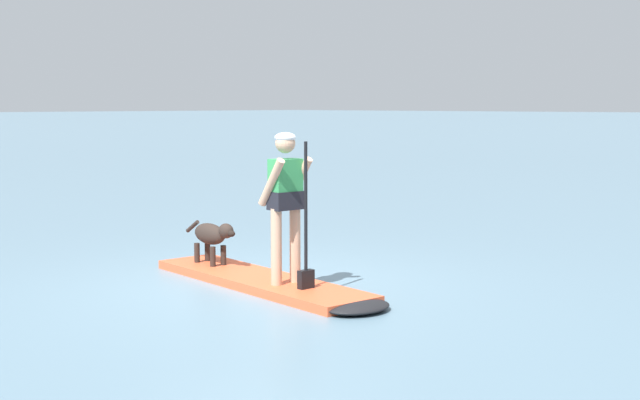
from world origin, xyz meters
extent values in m
plane|color=slate|center=(0.00, 0.00, 0.00)|extent=(400.00, 400.00, 0.00)
cube|color=#E55933|center=(0.00, 0.00, 0.05)|extent=(3.35, 1.15, 0.10)
ellipsoid|color=black|center=(1.63, -0.19, 0.05)|extent=(0.64, 0.79, 0.10)
cylinder|color=tan|center=(0.50, 0.07, 0.52)|extent=(0.12, 0.12, 0.84)
cylinder|color=tan|center=(0.47, -0.19, 0.52)|extent=(0.12, 0.12, 0.84)
cube|color=black|center=(0.48, -0.06, 1.02)|extent=(0.26, 0.38, 0.20)
cube|color=#338C4C|center=(0.48, -0.06, 1.21)|extent=(0.24, 0.36, 0.53)
sphere|color=tan|center=(0.48, -0.06, 1.64)|extent=(0.22, 0.22, 0.22)
ellipsoid|color=white|center=(0.48, -0.06, 1.70)|extent=(0.23, 0.23, 0.11)
cylinder|color=tan|center=(0.50, 0.13, 1.23)|extent=(0.43, 0.14, 0.54)
cylinder|color=tan|center=(0.46, -0.24, 1.23)|extent=(0.43, 0.14, 0.54)
cylinder|color=black|center=(0.83, -0.10, 0.89)|extent=(0.04, 0.04, 1.57)
cube|color=black|center=(0.83, -0.10, 0.20)|extent=(0.10, 0.19, 0.20)
ellipsoid|color=#2D231E|center=(-1.04, 0.12, 0.47)|extent=(0.62, 0.29, 0.26)
ellipsoid|color=#2D231E|center=(-0.68, 0.08, 0.55)|extent=(0.24, 0.18, 0.18)
ellipsoid|color=black|center=(-0.57, 0.07, 0.53)|extent=(0.13, 0.09, 0.08)
cylinder|color=#2D231E|center=(-1.44, 0.17, 0.52)|extent=(0.27, 0.08, 0.18)
cylinder|color=#2D231E|center=(-0.85, 0.18, 0.22)|extent=(0.07, 0.07, 0.24)
cylinder|color=#2D231E|center=(-0.87, 0.02, 0.22)|extent=(0.07, 0.07, 0.24)
cylinder|color=#2D231E|center=(-1.21, 0.22, 0.22)|extent=(0.07, 0.07, 0.24)
cylinder|color=#2D231E|center=(-1.23, 0.07, 0.22)|extent=(0.07, 0.07, 0.24)
camera|label=1|loc=(7.15, -6.58, 2.06)|focal=48.38mm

